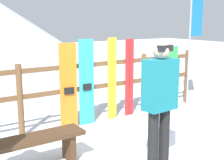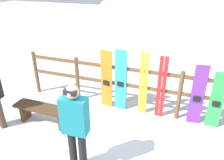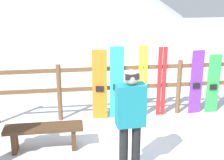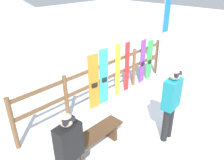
{
  "view_description": "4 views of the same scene",
  "coord_description": "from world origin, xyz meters",
  "px_view_note": "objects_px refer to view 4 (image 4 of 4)",
  "views": [
    {
      "loc": [
        -2.86,
        -3.34,
        1.95
      ],
      "look_at": [
        0.04,
        0.92,
        0.93
      ],
      "focal_mm": 50.0,
      "sensor_mm": 36.0,
      "label": 1
    },
    {
      "loc": [
        1.3,
        -3.02,
        3.18
      ],
      "look_at": [
        -0.1,
        0.92,
        1.11
      ],
      "focal_mm": 35.0,
      "sensor_mm": 36.0,
      "label": 2
    },
    {
      "loc": [
        -1.08,
        -4.7,
        2.87
      ],
      "look_at": [
        -0.31,
        0.76,
        1.12
      ],
      "focal_mm": 50.0,
      "sensor_mm": 36.0,
      "label": 3
    },
    {
      "loc": [
        -3.85,
        -2.26,
        3.35
      ],
      "look_at": [
        -0.54,
        0.83,
        1.11
      ],
      "focal_mm": 35.0,
      "sensor_mm": 36.0,
      "label": 4
    }
  ],
  "objects_px": {
    "ski_pair_red": "(127,67)",
    "snowboard_green": "(149,60)",
    "snowboard_cyan": "(104,77)",
    "snowboard_purple": "(142,62)",
    "person_teal": "(171,101)",
    "rental_flag": "(165,18)",
    "ski_pair_yellow": "(118,71)",
    "snowboard_orange": "(94,83)",
    "person_black": "(70,150)",
    "bench": "(94,137)"
  },
  "relations": [
    {
      "from": "person_black",
      "to": "snowboard_purple",
      "type": "relative_size",
      "value": 1.08
    },
    {
      "from": "person_black",
      "to": "ski_pair_yellow",
      "type": "xyz_separation_m",
      "value": [
        2.93,
        1.62,
        -0.12
      ]
    },
    {
      "from": "snowboard_green",
      "to": "bench",
      "type": "bearing_deg",
      "value": -162.12
    },
    {
      "from": "ski_pair_yellow",
      "to": "person_teal",
      "type": "bearing_deg",
      "value": -108.33
    },
    {
      "from": "ski_pair_yellow",
      "to": "ski_pair_red",
      "type": "height_order",
      "value": "ski_pair_yellow"
    },
    {
      "from": "bench",
      "to": "snowboard_orange",
      "type": "xyz_separation_m",
      "value": [
        1.11,
        1.18,
        0.43
      ]
    },
    {
      "from": "ski_pair_red",
      "to": "snowboard_purple",
      "type": "distance_m",
      "value": 0.8
    },
    {
      "from": "ski_pair_red",
      "to": "snowboard_orange",
      "type": "bearing_deg",
      "value": -179.86
    },
    {
      "from": "person_teal",
      "to": "snowboard_orange",
      "type": "bearing_deg",
      "value": 96.81
    },
    {
      "from": "bench",
      "to": "ski_pair_yellow",
      "type": "bearing_deg",
      "value": 30.11
    },
    {
      "from": "ski_pair_yellow",
      "to": "snowboard_purple",
      "type": "xyz_separation_m",
      "value": [
        1.22,
        -0.0,
        -0.07
      ]
    },
    {
      "from": "person_teal",
      "to": "snowboard_cyan",
      "type": "relative_size",
      "value": 1.06
    },
    {
      "from": "ski_pair_red",
      "to": "person_black",
      "type": "bearing_deg",
      "value": -154.2
    },
    {
      "from": "person_black",
      "to": "ski_pair_yellow",
      "type": "height_order",
      "value": "ski_pair_yellow"
    },
    {
      "from": "ski_pair_yellow",
      "to": "snowboard_purple",
      "type": "bearing_deg",
      "value": -0.16
    },
    {
      "from": "rental_flag",
      "to": "snowboard_orange",
      "type": "bearing_deg",
      "value": 176.14
    },
    {
      "from": "snowboard_cyan",
      "to": "snowboard_purple",
      "type": "relative_size",
      "value": 1.09
    },
    {
      "from": "snowboard_purple",
      "to": "bench",
      "type": "bearing_deg",
      "value": -160.08
    },
    {
      "from": "snowboard_cyan",
      "to": "snowboard_green",
      "type": "relative_size",
      "value": 1.18
    },
    {
      "from": "person_teal",
      "to": "ski_pair_yellow",
      "type": "bearing_deg",
      "value": 71.67
    },
    {
      "from": "snowboard_cyan",
      "to": "rental_flag",
      "type": "bearing_deg",
      "value": -4.42
    },
    {
      "from": "snowboard_orange",
      "to": "ski_pair_red",
      "type": "relative_size",
      "value": 0.99
    },
    {
      "from": "person_teal",
      "to": "rental_flag",
      "type": "relative_size",
      "value": 0.53
    },
    {
      "from": "person_black",
      "to": "ski_pair_red",
      "type": "bearing_deg",
      "value": 25.8
    },
    {
      "from": "snowboard_purple",
      "to": "snowboard_green",
      "type": "height_order",
      "value": "snowboard_purple"
    },
    {
      "from": "ski_pair_yellow",
      "to": "snowboard_green",
      "type": "distance_m",
      "value": 1.63
    },
    {
      "from": "snowboard_cyan",
      "to": "ski_pair_yellow",
      "type": "relative_size",
      "value": 1.0
    },
    {
      "from": "snowboard_cyan",
      "to": "snowboard_purple",
      "type": "bearing_deg",
      "value": -0.0
    },
    {
      "from": "snowboard_orange",
      "to": "snowboard_green",
      "type": "distance_m",
      "value": 2.56
    },
    {
      "from": "snowboard_purple",
      "to": "rental_flag",
      "type": "distance_m",
      "value": 1.56
    },
    {
      "from": "person_teal",
      "to": "snowboard_cyan",
      "type": "height_order",
      "value": "person_teal"
    },
    {
      "from": "bench",
      "to": "ski_pair_red",
      "type": "relative_size",
      "value": 0.88
    },
    {
      "from": "snowboard_cyan",
      "to": "person_black",
      "type": "bearing_deg",
      "value": -145.6
    },
    {
      "from": "snowboard_orange",
      "to": "ski_pair_red",
      "type": "xyz_separation_m",
      "value": [
        1.36,
        0.0,
        0.01
      ]
    },
    {
      "from": "snowboard_orange",
      "to": "snowboard_purple",
      "type": "relative_size",
      "value": 1.05
    },
    {
      "from": "bench",
      "to": "snowboard_cyan",
      "type": "relative_size",
      "value": 0.86
    },
    {
      "from": "snowboard_orange",
      "to": "person_black",
      "type": "bearing_deg",
      "value": -140.93
    },
    {
      "from": "person_black",
      "to": "snowboard_cyan",
      "type": "xyz_separation_m",
      "value": [
        2.37,
        1.62,
        -0.13
      ]
    },
    {
      "from": "bench",
      "to": "snowboard_green",
      "type": "height_order",
      "value": "snowboard_green"
    },
    {
      "from": "snowboard_cyan",
      "to": "rental_flag",
      "type": "height_order",
      "value": "rental_flag"
    },
    {
      "from": "bench",
      "to": "snowboard_cyan",
      "type": "bearing_deg",
      "value": 38.65
    },
    {
      "from": "snowboard_cyan",
      "to": "snowboard_green",
      "type": "bearing_deg",
      "value": -0.01
    },
    {
      "from": "person_teal",
      "to": "snowboard_purple",
      "type": "height_order",
      "value": "person_teal"
    },
    {
      "from": "ski_pair_red",
      "to": "snowboard_green",
      "type": "height_order",
      "value": "ski_pair_red"
    },
    {
      "from": "ski_pair_red",
      "to": "person_teal",
      "type": "bearing_deg",
      "value": -118.13
    },
    {
      "from": "person_black",
      "to": "ski_pair_red",
      "type": "height_order",
      "value": "person_black"
    },
    {
      "from": "bench",
      "to": "snowboard_orange",
      "type": "bearing_deg",
      "value": 46.85
    },
    {
      "from": "snowboard_orange",
      "to": "ski_pair_red",
      "type": "distance_m",
      "value": 1.36
    },
    {
      "from": "ski_pair_yellow",
      "to": "snowboard_purple",
      "type": "distance_m",
      "value": 1.22
    },
    {
      "from": "ski_pair_yellow",
      "to": "ski_pair_red",
      "type": "bearing_deg",
      "value": 0.0
    }
  ]
}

